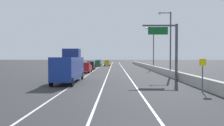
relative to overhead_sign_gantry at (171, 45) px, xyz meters
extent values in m
plane|color=#2D2D30|center=(-6.68, 41.58, -4.73)|extent=(320.00, 320.00, 0.00)
cube|color=silver|center=(-12.18, 32.58, -4.73)|extent=(0.16, 130.00, 0.00)
cube|color=silver|center=(-8.68, 32.58, -4.73)|extent=(0.16, 130.00, 0.00)
cube|color=silver|center=(-5.18, 32.58, -4.73)|extent=(0.16, 130.00, 0.00)
cube|color=#B2ADA3|center=(1.34, 17.58, -4.18)|extent=(0.60, 120.00, 1.10)
cylinder|color=#47474C|center=(0.74, 0.02, -0.98)|extent=(0.36, 0.36, 7.50)
cube|color=#47474C|center=(-1.51, 0.02, 2.57)|extent=(4.50, 0.20, 0.20)
cube|color=#0C5923|center=(-1.73, -0.10, 1.87)|extent=(2.60, 0.10, 1.00)
cylinder|color=#4C4C51|center=(0.44, -9.69, -3.53)|extent=(0.10, 0.10, 2.40)
cube|color=yellow|center=(0.44, -9.73, -2.03)|extent=(0.60, 0.04, 0.60)
cylinder|color=#4C4C51|center=(1.74, 7.33, 0.53)|extent=(0.24, 0.24, 10.51)
cube|color=#4C4C51|center=(0.84, 7.33, 5.63)|extent=(1.80, 0.12, 0.12)
sphere|color=beige|center=(-0.06, 7.33, 5.63)|extent=(0.44, 0.44, 0.44)
cylinder|color=#4C4C51|center=(2.30, 26.83, 0.53)|extent=(0.24, 0.24, 10.51)
cube|color=#4C4C51|center=(1.40, 26.83, 5.63)|extent=(1.80, 0.12, 0.12)
sphere|color=beige|center=(0.50, 26.83, 5.63)|extent=(0.44, 0.44, 0.44)
cube|color=black|center=(-13.37, 25.77, -3.83)|extent=(1.85, 4.28, 1.11)
cube|color=black|center=(-13.38, 25.35, -2.98)|extent=(1.61, 1.94, 0.60)
cylinder|color=black|center=(-14.17, 27.46, -4.39)|extent=(0.23, 0.68, 0.68)
cylinder|color=black|center=(-12.53, 27.44, -4.39)|extent=(0.23, 0.68, 0.68)
cylinder|color=black|center=(-14.21, 24.10, -4.39)|extent=(0.23, 0.68, 0.68)
cylinder|color=black|center=(-12.57, 24.08, -4.39)|extent=(0.23, 0.68, 0.68)
cube|color=gold|center=(-10.05, 48.55, -3.87)|extent=(1.90, 4.81, 1.04)
cube|color=olive|center=(-10.07, 48.07, -3.04)|extent=(1.61, 2.19, 0.60)
cylinder|color=black|center=(-10.78, 50.50, -4.39)|extent=(0.24, 0.69, 0.68)
cylinder|color=black|center=(-9.20, 50.45, -4.39)|extent=(0.24, 0.69, 0.68)
cylinder|color=black|center=(-10.91, 46.65, -4.39)|extent=(0.24, 0.69, 0.68)
cylinder|color=black|center=(-9.32, 46.60, -4.39)|extent=(0.24, 0.69, 0.68)
cube|color=#196033|center=(-13.00, 43.66, -3.87)|extent=(1.85, 4.32, 1.04)
cube|color=#1C4633|center=(-12.99, 43.23, -3.05)|extent=(1.58, 1.96, 0.60)
cylinder|color=black|center=(-13.84, 45.32, -4.39)|extent=(0.24, 0.69, 0.68)
cylinder|color=black|center=(-12.27, 45.36, -4.39)|extent=(0.24, 0.69, 0.68)
cylinder|color=black|center=(-13.74, 41.95, -4.39)|extent=(0.24, 0.69, 0.68)
cylinder|color=black|center=(-12.17, 41.99, -4.39)|extent=(0.24, 0.69, 0.68)
cube|color=#B7B7BC|center=(-13.14, 51.56, -3.78)|extent=(1.81, 4.29, 1.21)
cube|color=gray|center=(-13.14, 51.13, -2.88)|extent=(1.59, 1.93, 0.60)
cylinder|color=black|center=(-13.96, 53.25, -4.39)|extent=(0.22, 0.68, 0.68)
cylinder|color=black|center=(-12.32, 53.25, -4.39)|extent=(0.22, 0.68, 0.68)
cylinder|color=black|center=(-13.97, 49.86, -4.39)|extent=(0.22, 0.68, 0.68)
cylinder|color=black|center=(-12.32, 49.86, -4.39)|extent=(0.22, 0.68, 0.68)
cube|color=red|center=(-13.13, 14.80, -3.83)|extent=(1.94, 4.23, 1.11)
cube|color=maroon|center=(-13.14, 14.38, -2.97)|extent=(1.66, 1.93, 0.60)
cylinder|color=black|center=(-13.91, 16.46, -4.39)|extent=(0.24, 0.69, 0.68)
cylinder|color=black|center=(-12.25, 16.41, -4.39)|extent=(0.24, 0.69, 0.68)
cylinder|color=black|center=(-14.01, 13.18, -4.39)|extent=(0.24, 0.69, 0.68)
cylinder|color=black|center=(-12.34, 13.14, -4.39)|extent=(0.24, 0.69, 0.68)
cube|color=navy|center=(-13.09, -2.28, -2.92)|extent=(2.44, 9.15, 2.62)
cube|color=navy|center=(-13.10, -0.27, -1.06)|extent=(2.12, 2.02, 1.10)
cylinder|color=black|center=(-14.22, 1.59, -4.23)|extent=(0.22, 1.00, 1.00)
cylinder|color=black|center=(-11.98, 1.60, -4.23)|extent=(0.22, 1.00, 1.00)
cylinder|color=black|center=(-14.19, -6.15, -4.23)|extent=(0.22, 1.00, 1.00)
cylinder|color=black|center=(-11.95, -6.14, -4.23)|extent=(0.22, 1.00, 1.00)
camera|label=1|loc=(-7.42, -29.97, -1.54)|focal=36.26mm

